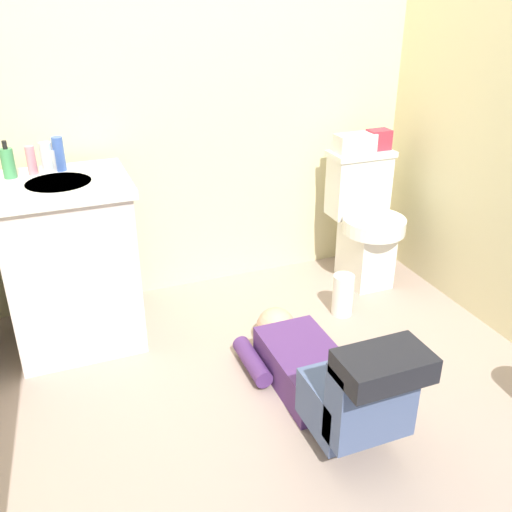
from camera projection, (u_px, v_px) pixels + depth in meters
ground_plane at (273, 376)px, 2.60m from camera, size 2.87×2.92×0.04m
wall_back at (200, 68)px, 2.89m from camera, size 2.53×0.08×2.40m
toilet at (364, 221)px, 3.25m from camera, size 0.36×0.46×0.75m
vanity_cabinet at (71, 263)px, 2.66m from camera, size 0.60×0.52×0.82m
faucet at (54, 161)px, 2.57m from camera, size 0.02×0.02×0.10m
person_plumber at (325, 375)px, 2.29m from camera, size 0.39×1.06×0.52m
tissue_box at (355, 143)px, 3.12m from camera, size 0.22×0.11×0.10m
toiletry_bag at (379, 140)px, 3.17m from camera, size 0.12×0.09×0.11m
soap_dispenser at (8, 163)px, 2.49m from camera, size 0.06×0.06×0.17m
bottle_pink at (31, 160)px, 2.53m from camera, size 0.04×0.04×0.13m
bottle_clear at (47, 157)px, 2.57m from camera, size 0.06×0.06×0.13m
bottle_blue at (59, 154)px, 2.58m from camera, size 0.05×0.05×0.15m
paper_towel_roll at (343, 295)px, 3.00m from camera, size 0.11×0.11×0.23m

